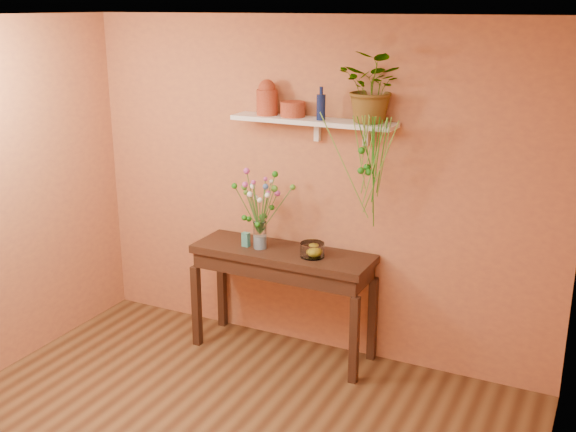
{
  "coord_description": "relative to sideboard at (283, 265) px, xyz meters",
  "views": [
    {
      "loc": [
        2.17,
        -2.89,
        2.77
      ],
      "look_at": [
        0.0,
        1.55,
        1.25
      ],
      "focal_mm": 43.2,
      "sensor_mm": 36.0,
      "label": 1
    }
  ],
  "objects": [
    {
      "name": "room",
      "position": [
        0.14,
        -1.74,
        0.59
      ],
      "size": [
        4.04,
        4.04,
        2.7
      ],
      "color": "brown",
      "rests_on": "ground"
    },
    {
      "name": "sideboard",
      "position": [
        0.0,
        0.0,
        0.0
      ],
      "size": [
        1.47,
        0.47,
        0.89
      ],
      "color": "#3A2017",
      "rests_on": "ground"
    },
    {
      "name": "wall_shelf",
      "position": [
        0.2,
        0.13,
        1.15
      ],
      "size": [
        1.3,
        0.24,
        0.19
      ],
      "color": "white",
      "rests_on": "room"
    },
    {
      "name": "terracotta_jug",
      "position": [
        -0.2,
        0.14,
        1.31
      ],
      "size": [
        0.21,
        0.21,
        0.28
      ],
      "color": "#9E422C",
      "rests_on": "wall_shelf"
    },
    {
      "name": "terracotta_pot",
      "position": [
        0.02,
        0.15,
        1.23
      ],
      "size": [
        0.25,
        0.25,
        0.12
      ],
      "primitive_type": "cylinder",
      "rotation": [
        0.0,
        0.0,
        -0.37
      ],
      "color": "#9E422C",
      "rests_on": "wall_shelf"
    },
    {
      "name": "blue_bottle",
      "position": [
        0.27,
        0.1,
        1.28
      ],
      "size": [
        0.07,
        0.07,
        0.25
      ],
      "color": "#0E1A46",
      "rests_on": "wall_shelf"
    },
    {
      "name": "spider_plant",
      "position": [
        0.66,
        0.15,
        1.43
      ],
      "size": [
        0.53,
        0.48,
        0.52
      ],
      "primitive_type": "imported",
      "rotation": [
        0.0,
        0.0,
        -0.19
      ],
      "color": "#1E6E14",
      "rests_on": "wall_shelf"
    },
    {
      "name": "plant_fronds",
      "position": [
        0.69,
        -0.0,
        0.92
      ],
      "size": [
        0.64,
        0.28,
        0.86
      ],
      "color": "#1E6E14",
      "rests_on": "wall_shelf"
    },
    {
      "name": "glass_vase",
      "position": [
        -0.19,
        -0.03,
        0.22
      ],
      "size": [
        0.11,
        0.11,
        0.22
      ],
      "color": "white",
      "rests_on": "sideboard"
    },
    {
      "name": "bouquet",
      "position": [
        -0.19,
        -0.02,
        0.55
      ],
      "size": [
        0.47,
        0.35,
        0.54
      ],
      "color": "#386B28",
      "rests_on": "glass_vase"
    },
    {
      "name": "glass_bowl",
      "position": [
        0.27,
        -0.03,
        0.18
      ],
      "size": [
        0.19,
        0.19,
        0.11
      ],
      "color": "white",
      "rests_on": "sideboard"
    },
    {
      "name": "lemon",
      "position": [
        0.28,
        -0.02,
        0.17
      ],
      "size": [
        0.08,
        0.08,
        0.08
      ],
      "primitive_type": "sphere",
      "color": "gold",
      "rests_on": "glass_bowl"
    },
    {
      "name": "carton",
      "position": [
        -0.31,
        -0.05,
        0.19
      ],
      "size": [
        0.06,
        0.05,
        0.12
      ],
      "primitive_type": "cube",
      "rotation": [
        0.0,
        0.0,
        -0.11
      ],
      "color": "teal",
      "rests_on": "sideboard"
    }
  ]
}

